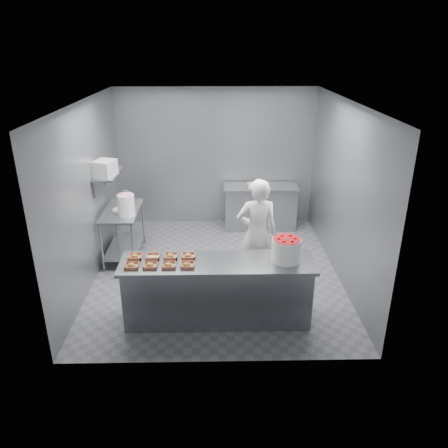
{
  "coord_description": "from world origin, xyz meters",
  "views": [
    {
      "loc": [
        -0.02,
        -6.5,
        3.61
      ],
      "look_at": [
        0.11,
        -0.2,
        0.96
      ],
      "focal_mm": 35.0,
      "sensor_mm": 36.0,
      "label": 1
    }
  ],
  "objects_px": {
    "tray_6": "(171,256)",
    "glaze_bucket": "(126,204)",
    "tray_4": "(135,256)",
    "appliance": "(105,168)",
    "tray_0": "(132,265)",
    "tray_3": "(187,265)",
    "prep_table": "(123,226)",
    "worker": "(257,233)",
    "service_counter": "(218,290)",
    "tray_1": "(150,265)",
    "tray_2": "(169,265)",
    "tray_5": "(153,256)",
    "tray_7": "(188,256)",
    "back_counter": "(260,207)",
    "strawberry_tub": "(286,249)"
  },
  "relations": [
    {
      "from": "tray_6",
      "to": "glaze_bucket",
      "type": "distance_m",
      "value": 1.82
    },
    {
      "from": "tray_4",
      "to": "appliance",
      "type": "xyz_separation_m",
      "value": [
        -0.71,
        1.65,
        0.77
      ]
    },
    {
      "from": "tray_0",
      "to": "tray_6",
      "type": "height_order",
      "value": "same"
    },
    {
      "from": "tray_0",
      "to": "tray_3",
      "type": "xyz_separation_m",
      "value": [
        0.72,
        0.0,
        0.0
      ]
    },
    {
      "from": "prep_table",
      "to": "tray_4",
      "type": "bearing_deg",
      "value": -73.52
    },
    {
      "from": "tray_4",
      "to": "worker",
      "type": "height_order",
      "value": "worker"
    },
    {
      "from": "worker",
      "to": "tray_4",
      "type": "bearing_deg",
      "value": 20.06
    },
    {
      "from": "service_counter",
      "to": "tray_6",
      "type": "relative_size",
      "value": 13.88
    },
    {
      "from": "tray_1",
      "to": "tray_6",
      "type": "bearing_deg",
      "value": 47.06
    },
    {
      "from": "prep_table",
      "to": "tray_1",
      "type": "height_order",
      "value": "tray_1"
    },
    {
      "from": "tray_0",
      "to": "glaze_bucket",
      "type": "bearing_deg",
      "value": 102.2
    },
    {
      "from": "tray_1",
      "to": "worker",
      "type": "height_order",
      "value": "worker"
    },
    {
      "from": "tray_2",
      "to": "prep_table",
      "type": "bearing_deg",
      "value": 116.11
    },
    {
      "from": "tray_1",
      "to": "glaze_bucket",
      "type": "relative_size",
      "value": 0.43
    },
    {
      "from": "tray_5",
      "to": "tray_0",
      "type": "bearing_deg",
      "value": -133.29
    },
    {
      "from": "tray_4",
      "to": "prep_table",
      "type": "bearing_deg",
      "value": 106.48
    },
    {
      "from": "tray_3",
      "to": "appliance",
      "type": "relative_size",
      "value": 0.54
    },
    {
      "from": "prep_table",
      "to": "glaze_bucket",
      "type": "distance_m",
      "value": 0.57
    },
    {
      "from": "tray_7",
      "to": "appliance",
      "type": "relative_size",
      "value": 0.54
    },
    {
      "from": "prep_table",
      "to": "tray_7",
      "type": "xyz_separation_m",
      "value": [
        1.26,
        -1.82,
        0.33
      ]
    },
    {
      "from": "service_counter",
      "to": "worker",
      "type": "bearing_deg",
      "value": 57.81
    },
    {
      "from": "tray_7",
      "to": "tray_6",
      "type": "bearing_deg",
      "value": 180.0
    },
    {
      "from": "back_counter",
      "to": "tray_6",
      "type": "distance_m",
      "value": 3.51
    },
    {
      "from": "tray_0",
      "to": "back_counter",
      "type": "bearing_deg",
      "value": 59.24
    },
    {
      "from": "tray_5",
      "to": "tray_6",
      "type": "height_order",
      "value": "tray_6"
    },
    {
      "from": "back_counter",
      "to": "tray_3",
      "type": "xyz_separation_m",
      "value": [
        -1.29,
        -3.38,
        0.47
      ]
    },
    {
      "from": "tray_1",
      "to": "tray_5",
      "type": "relative_size",
      "value": 1.0
    },
    {
      "from": "tray_3",
      "to": "tray_7",
      "type": "height_order",
      "value": "same"
    },
    {
      "from": "tray_5",
      "to": "tray_6",
      "type": "bearing_deg",
      "value": -0.0
    },
    {
      "from": "tray_0",
      "to": "tray_2",
      "type": "bearing_deg",
      "value": 0.0
    },
    {
      "from": "service_counter",
      "to": "strawberry_tub",
      "type": "xyz_separation_m",
      "value": [
        0.91,
        0.01,
        0.62
      ]
    },
    {
      "from": "back_counter",
      "to": "tray_0",
      "type": "bearing_deg",
      "value": -120.76
    },
    {
      "from": "tray_0",
      "to": "tray_7",
      "type": "height_order",
      "value": "same"
    },
    {
      "from": "tray_1",
      "to": "strawberry_tub",
      "type": "height_order",
      "value": "strawberry_tub"
    },
    {
      "from": "tray_0",
      "to": "tray_2",
      "type": "xyz_separation_m",
      "value": [
        0.48,
        0.0,
        0.0
      ]
    },
    {
      "from": "tray_6",
      "to": "worker",
      "type": "distance_m",
      "value": 1.51
    },
    {
      "from": "tray_4",
      "to": "tray_7",
      "type": "height_order",
      "value": "same"
    },
    {
      "from": "tray_4",
      "to": "appliance",
      "type": "relative_size",
      "value": 0.54
    },
    {
      "from": "tray_3",
      "to": "strawberry_tub",
      "type": "height_order",
      "value": "strawberry_tub"
    },
    {
      "from": "tray_4",
      "to": "worker",
      "type": "distance_m",
      "value": 1.93
    },
    {
      "from": "glaze_bucket",
      "to": "service_counter",
      "type": "bearing_deg",
      "value": -48.64
    },
    {
      "from": "service_counter",
      "to": "prep_table",
      "type": "distance_m",
      "value": 2.56
    },
    {
      "from": "tray_3",
      "to": "tray_6",
      "type": "xyz_separation_m",
      "value": [
        -0.24,
        0.26,
        0.0
      ]
    },
    {
      "from": "tray_1",
      "to": "tray_7",
      "type": "distance_m",
      "value": 0.54
    },
    {
      "from": "worker",
      "to": "glaze_bucket",
      "type": "xyz_separation_m",
      "value": [
        -2.13,
        0.73,
        0.22
      ]
    },
    {
      "from": "tray_0",
      "to": "tray_5",
      "type": "distance_m",
      "value": 0.35
    },
    {
      "from": "tray_7",
      "to": "worker",
      "type": "xyz_separation_m",
      "value": [
        1.01,
        0.85,
        -0.05
      ]
    },
    {
      "from": "tray_0",
      "to": "appliance",
      "type": "distance_m",
      "value": 2.18
    },
    {
      "from": "tray_2",
      "to": "tray_7",
      "type": "bearing_deg",
      "value": 47.06
    },
    {
      "from": "tray_0",
      "to": "tray_5",
      "type": "height_order",
      "value": "tray_0"
    }
  ]
}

